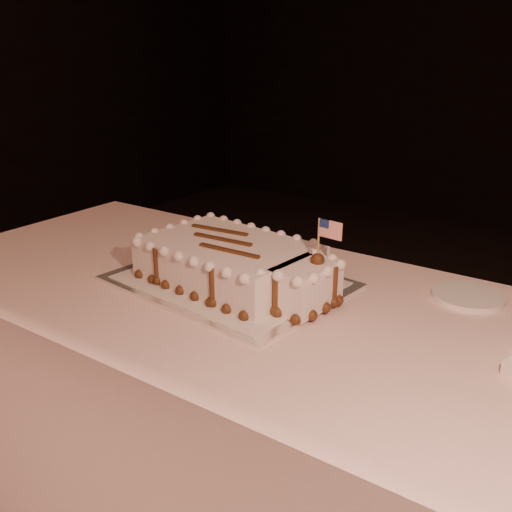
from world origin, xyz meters
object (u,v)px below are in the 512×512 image
Objects in this scene: cake_board at (229,282)px; sheet_cake at (237,264)px; banquet_table at (359,477)px; side_plate at (468,296)px.

sheet_cake is (0.03, -0.00, 0.05)m from cake_board.
banquet_table is 0.56m from sheet_cake.
side_plate reaches higher than banquet_table.
banquet_table is at bearing -3.73° from sheet_cake.
banquet_table is 14.97× the size of side_plate.
side_plate is at bearing 31.62° from cake_board.
sheet_cake reaches higher than side_plate.
sheet_cake is (-0.35, 0.02, 0.43)m from banquet_table.
sheet_cake is 0.53m from side_plate.
side_plate is (0.12, 0.26, 0.38)m from banquet_table.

